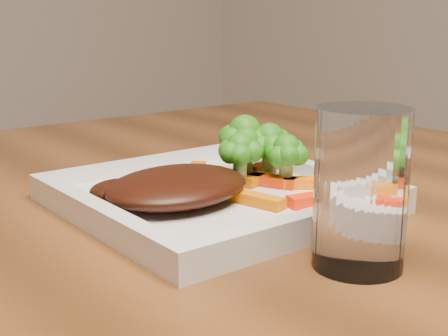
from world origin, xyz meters
TOP-DOWN VIEW (x-y plane):
  - plate at (0.39, -0.06)m, footprint 0.27×0.27m
  - steak at (0.34, -0.06)m, footprint 0.16×0.14m
  - broccoli_0 at (0.45, -0.03)m, footprint 0.08×0.08m
  - broccoli_1 at (0.47, -0.05)m, footprint 0.07×0.07m
  - broccoli_2 at (0.46, -0.08)m, footprint 0.07×0.07m
  - broccoli_3 at (0.42, -0.06)m, footprint 0.06×0.06m
  - carrot_0 at (0.44, -0.15)m, footprint 0.06×0.03m
  - carrot_1 at (0.48, -0.10)m, footprint 0.06×0.05m
  - carrot_2 at (0.39, -0.12)m, footprint 0.03×0.06m
  - carrot_3 at (0.49, -0.03)m, footprint 0.05×0.03m
  - carrot_4 at (0.41, 0.00)m, footprint 0.05×0.06m
  - carrot_5 at (0.45, -0.07)m, footprint 0.04×0.06m
  - carrot_6 at (0.45, -0.06)m, footprint 0.05×0.03m
  - drinking_glass at (0.38, -0.25)m, footprint 0.09×0.09m

SIDE VIEW (x-z plane):
  - plate at x=0.39m, z-range 0.75..0.76m
  - carrot_0 at x=0.44m, z-range 0.76..0.77m
  - carrot_1 at x=0.48m, z-range 0.76..0.77m
  - carrot_2 at x=0.39m, z-range 0.76..0.77m
  - carrot_3 at x=0.49m, z-range 0.76..0.77m
  - carrot_4 at x=0.41m, z-range 0.76..0.77m
  - carrot_5 at x=0.45m, z-range 0.76..0.77m
  - carrot_6 at x=0.45m, z-range 0.76..0.77m
  - steak at x=0.34m, z-range 0.76..0.79m
  - broccoli_2 at x=0.46m, z-range 0.76..0.82m
  - broccoli_3 at x=0.42m, z-range 0.76..0.82m
  - broccoli_1 at x=0.47m, z-range 0.76..0.83m
  - broccoli_0 at x=0.45m, z-range 0.76..0.83m
  - drinking_glass at x=0.38m, z-range 0.75..0.87m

